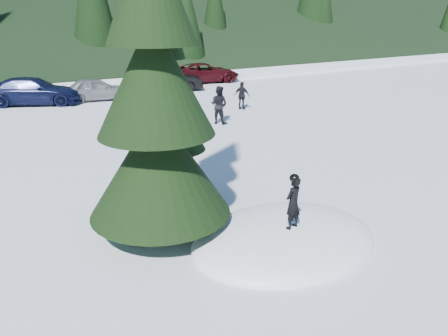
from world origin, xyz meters
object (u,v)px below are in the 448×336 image
adult_1 (242,96)px  car_3 (34,91)px  car_5 (170,80)px  spruce_tall (155,93)px  car_4 (96,89)px  child_skier (293,203)px  car_6 (205,73)px  adult_0 (219,105)px  spruce_short (171,129)px

adult_1 → car_3: (-9.22, 7.42, 0.01)m
car_3 → car_5: 8.59m
spruce_tall → car_4: bearing=77.8°
child_skier → car_5: (6.85, 20.44, -0.35)m
child_skier → car_6: (10.75, 22.51, -0.35)m
adult_0 → car_5: bearing=-42.7°
spruce_tall → car_6: 24.29m
spruce_short → car_4: (2.77, 16.10, -1.44)m
spruce_tall → child_skier: bearing=-44.2°
spruce_tall → car_3: bearing=88.7°
car_4 → spruce_short: bearing=-179.7°
spruce_tall → car_6: (12.89, 20.42, -2.60)m
spruce_tall → spruce_short: spruce_tall is taller
spruce_short → car_4: size_ratio=1.37×
car_3 → car_5: (8.59, 0.22, -0.04)m
spruce_tall → car_3: 18.32m
adult_0 → car_4: 9.40m
car_4 → adult_0: bearing=-150.6°
adult_1 → car_4: size_ratio=0.38×
car_5 → car_3: bearing=112.1°
child_skier → car_5: size_ratio=0.27×
spruce_tall → child_skier: spruce_tall is taller
car_4 → car_5: (5.23, 0.85, 0.05)m
adult_0 → spruce_tall: bearing=111.0°
spruce_short → adult_0: spruce_short is taller
child_skier → car_5: child_skier is taller
car_4 → car_5: size_ratio=0.90×
adult_1 → spruce_tall: bearing=107.3°
child_skier → spruce_short: bearing=-84.6°
spruce_tall → adult_0: spruce_tall is taller
spruce_tall → adult_1: (9.62, 10.72, -2.57)m
spruce_tall → child_skier: (2.15, -2.09, -2.25)m
child_skier → car_4: 19.66m
car_5 → adult_1: bearing=-154.7°
car_3 → car_4: size_ratio=1.33×
car_3 → child_skier: bearing=-150.3°
car_3 → spruce_tall: bearing=-156.5°
car_3 → car_4: bearing=-75.9°
spruce_tall → adult_0: 11.31m
adult_1 → car_3: car_3 is taller
car_5 → child_skier: bearing=-177.9°
spruce_short → adult_0: size_ratio=3.05×
car_5 → car_6: (3.90, 2.07, 0.01)m
spruce_tall → spruce_short: size_ratio=1.60×
spruce_tall → adult_1: bearing=48.1°
car_3 → car_6: bearing=-54.8°
spruce_tall → adult_0: bearing=51.4°
adult_1 → car_5: 7.66m
spruce_short → car_5: spruce_short is taller
car_3 → adult_1: bearing=-104.1°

